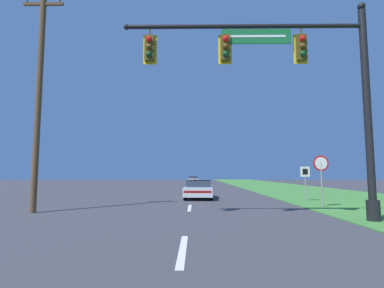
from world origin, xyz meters
TOP-DOWN VIEW (x-y plane):
  - grass_verge_right at (10.50, 30.00)m, footprint 10.00×110.00m
  - road_center_line at (0.00, 22.00)m, footprint 0.16×34.80m
  - signal_mast at (4.00, 9.83)m, footprint 8.99×0.47m
  - car_ahead at (0.50, 19.65)m, footprint 2.00×4.50m
  - far_car at (-0.09, 53.82)m, footprint 1.82×4.27m
  - stop_sign at (6.49, 14.19)m, footprint 0.76×0.07m
  - route_sign_post at (6.82, 17.28)m, footprint 0.55×0.06m
  - utility_pole_near at (-6.61, 12.11)m, footprint 1.80×0.26m

SIDE VIEW (x-z plane):
  - road_center_line at x=0.00m, z-range 0.00..0.01m
  - grass_verge_right at x=10.50m, z-range 0.00..0.04m
  - far_car at x=-0.09m, z-range 0.01..1.20m
  - car_ahead at x=0.50m, z-range 0.01..1.20m
  - route_sign_post at x=6.82m, z-range 0.51..2.54m
  - stop_sign at x=6.49m, z-range 0.61..3.12m
  - signal_mast at x=4.00m, z-range 1.00..8.88m
  - utility_pole_near at x=-6.61m, z-range 0.16..10.38m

